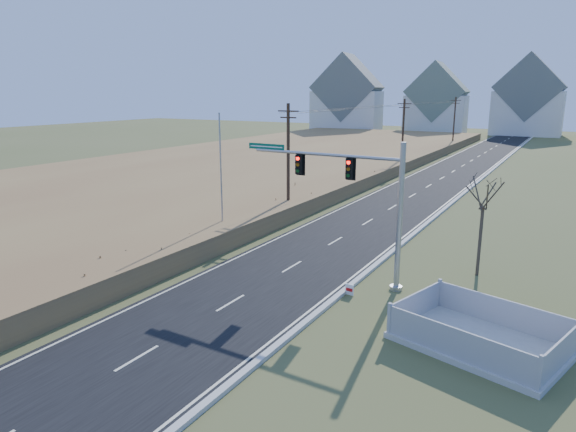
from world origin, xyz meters
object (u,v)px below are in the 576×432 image
(open_sign, at_px, (349,290))
(bare_tree, at_px, (484,191))
(fence_enclosure, at_px, (480,340))
(flagpole, at_px, (221,190))
(traffic_signal_mast, at_px, (365,198))

(open_sign, distance_m, bare_tree, 9.08)
(fence_enclosure, bearing_deg, flagpole, 174.21)
(traffic_signal_mast, relative_size, open_sign, 16.90)
(traffic_signal_mast, bearing_deg, fence_enclosure, -30.09)
(open_sign, bearing_deg, bare_tree, 56.27)
(traffic_signal_mast, distance_m, bare_tree, 6.63)
(open_sign, relative_size, bare_tree, 0.10)
(flagpole, bearing_deg, fence_enclosure, -21.95)
(traffic_signal_mast, height_order, bare_tree, traffic_signal_mast)
(traffic_signal_mast, distance_m, flagpole, 11.86)
(open_sign, bearing_deg, traffic_signal_mast, 98.25)
(bare_tree, bearing_deg, flagpole, -175.85)
(fence_enclosure, relative_size, flagpole, 0.84)
(traffic_signal_mast, relative_size, fence_enclosure, 1.32)
(traffic_signal_mast, relative_size, bare_tree, 1.61)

